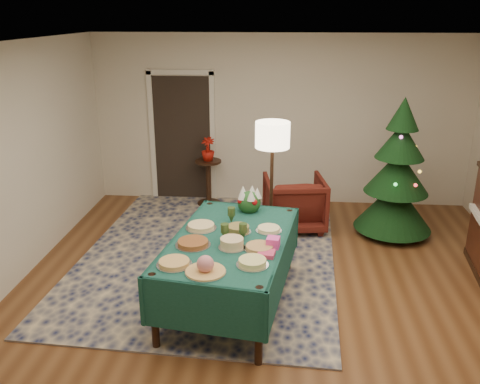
# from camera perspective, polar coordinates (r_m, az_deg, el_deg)

# --- Properties ---
(room_shell) EXTENTS (7.00, 7.00, 7.00)m
(room_shell) POSITION_cam_1_polar(r_m,az_deg,el_deg) (4.82, 4.25, -0.45)
(room_shell) COLOR #593319
(room_shell) RESTS_ON ground
(doorway) EXTENTS (1.08, 0.04, 2.16)m
(doorway) POSITION_cam_1_polar(r_m,az_deg,el_deg) (8.39, -6.49, 6.39)
(doorway) COLOR black
(doorway) RESTS_ON ground
(rug) EXTENTS (3.41, 4.36, 0.02)m
(rug) POSITION_cam_1_polar(r_m,az_deg,el_deg) (6.70, -3.47, -6.91)
(rug) COLOR #121B44
(rug) RESTS_ON ground
(buffet_table) EXTENTS (1.46, 2.17, 0.78)m
(buffet_table) POSITION_cam_1_polar(r_m,az_deg,el_deg) (5.35, -1.10, -6.68)
(buffet_table) COLOR black
(buffet_table) RESTS_ON ground
(platter_0) EXTENTS (0.33, 0.33, 0.05)m
(platter_0) POSITION_cam_1_polar(r_m,az_deg,el_deg) (4.77, -7.39, -7.91)
(platter_0) COLOR silver
(platter_0) RESTS_ON buffet_table
(platter_1) EXTENTS (0.37, 0.37, 0.17)m
(platter_1) POSITION_cam_1_polar(r_m,az_deg,el_deg) (4.59, -3.90, -8.35)
(platter_1) COLOR silver
(platter_1) RESTS_ON buffet_table
(platter_2) EXTENTS (0.30, 0.30, 0.06)m
(platter_2) POSITION_cam_1_polar(r_m,az_deg,el_deg) (4.72, 1.40, -7.93)
(platter_2) COLOR silver
(platter_2) RESTS_ON buffet_table
(platter_3) EXTENTS (0.36, 0.36, 0.05)m
(platter_3) POSITION_cam_1_polar(r_m,az_deg,el_deg) (5.13, -5.30, -5.74)
(platter_3) COLOR silver
(platter_3) RESTS_ON buffet_table
(platter_4) EXTENTS (0.27, 0.27, 0.11)m
(platter_4) POSITION_cam_1_polar(r_m,az_deg,el_deg) (5.04, -0.92, -5.79)
(platter_4) COLOR silver
(platter_4) RESTS_ON buffet_table
(platter_5) EXTENTS (0.32, 0.32, 0.04)m
(platter_5) POSITION_cam_1_polar(r_m,az_deg,el_deg) (5.03, 2.20, -6.24)
(platter_5) COLOR silver
(platter_5) RESTS_ON buffet_table
(platter_6) EXTENTS (0.34, 0.34, 0.05)m
(platter_6) POSITION_cam_1_polar(r_m,az_deg,el_deg) (5.50, -4.39, -3.89)
(platter_6) COLOR silver
(platter_6) RESTS_ON buffet_table
(platter_7) EXTENTS (0.27, 0.27, 0.08)m
(platter_7) POSITION_cam_1_polar(r_m,az_deg,el_deg) (5.40, -0.20, -4.20)
(platter_7) COLOR silver
(platter_7) RESTS_ON buffet_table
(platter_8) EXTENTS (0.28, 0.28, 0.04)m
(platter_8) POSITION_cam_1_polar(r_m,az_deg,el_deg) (5.44, 3.25, -4.20)
(platter_8) COLOR silver
(platter_8) RESTS_ON buffet_table
(goblet_0) EXTENTS (0.08, 0.08, 0.18)m
(goblet_0) POSITION_cam_1_polar(r_m,az_deg,el_deg) (5.61, -0.97, -2.56)
(goblet_0) COLOR #2D471E
(goblet_0) RESTS_ON buffet_table
(goblet_1) EXTENTS (0.08, 0.08, 0.18)m
(goblet_1) POSITION_cam_1_polar(r_m,az_deg,el_deg) (5.19, 0.34, -4.43)
(goblet_1) COLOR #2D471E
(goblet_1) RESTS_ON buffet_table
(goblet_2) EXTENTS (0.08, 0.08, 0.18)m
(goblet_2) POSITION_cam_1_polar(r_m,az_deg,el_deg) (5.19, -1.72, -4.48)
(goblet_2) COLOR #2D471E
(goblet_2) RESTS_ON buffet_table
(napkin_stack) EXTENTS (0.18, 0.18, 0.04)m
(napkin_stack) POSITION_cam_1_polar(r_m,az_deg,el_deg) (4.91, 2.99, -6.93)
(napkin_stack) COLOR #CE3965
(napkin_stack) RESTS_ON buffet_table
(gift_box) EXTENTS (0.14, 0.14, 0.10)m
(gift_box) POSITION_cam_1_polar(r_m,az_deg,el_deg) (5.07, 3.74, -5.67)
(gift_box) COLOR #F945B4
(gift_box) RESTS_ON buffet_table
(centerpiece) EXTENTS (0.28, 0.28, 0.32)m
(centerpiece) POSITION_cam_1_polar(r_m,az_deg,el_deg) (5.93, 1.03, -0.90)
(centerpiece) COLOR #1E4C1E
(centerpiece) RESTS_ON buffet_table
(armchair) EXTENTS (0.94, 0.89, 0.86)m
(armchair) POSITION_cam_1_polar(r_m,az_deg,el_deg) (7.35, 6.11, -0.96)
(armchair) COLOR #501711
(armchair) RESTS_ON ground
(floor_lamp) EXTENTS (0.42, 0.42, 1.75)m
(floor_lamp) POSITION_cam_1_polar(r_m,az_deg,el_deg) (6.23, 3.66, 5.47)
(floor_lamp) COLOR #A57F3F
(floor_lamp) RESTS_ON ground
(side_table) EXTENTS (0.42, 0.42, 0.75)m
(side_table) POSITION_cam_1_polar(r_m,az_deg,el_deg) (8.25, -3.54, 0.97)
(side_table) COLOR black
(side_table) RESTS_ON ground
(potted_plant) EXTENTS (0.21, 0.37, 0.21)m
(potted_plant) POSITION_cam_1_polar(r_m,az_deg,el_deg) (8.10, -3.62, 4.27)
(potted_plant) COLOR #A8160C
(potted_plant) RESTS_ON side_table
(christmas_tree) EXTENTS (1.30, 1.30, 1.95)m
(christmas_tree) POSITION_cam_1_polar(r_m,az_deg,el_deg) (7.30, 17.23, 1.82)
(christmas_tree) COLOR black
(christmas_tree) RESTS_ON ground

